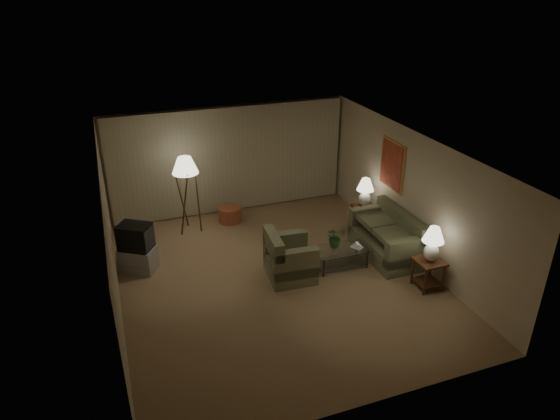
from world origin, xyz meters
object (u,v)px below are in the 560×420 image
Objects in this scene: sofa at (385,239)px; ottoman at (230,214)px; side_table_near at (429,269)px; crt_tv at (135,237)px; table_lamp_far at (365,190)px; floor_lamp at (187,193)px; coffee_table at (341,255)px; vase at (335,247)px; table_lamp_near at (433,241)px; tv_cabinet at (138,259)px; armchair at (290,259)px; side_table_far at (363,214)px.

sofa reaches higher than ottoman.
side_table_near is 0.78× the size of crt_tv.
table_lamp_far is 0.90× the size of crt_tv.
floor_lamp is (-3.88, 3.92, 0.55)m from side_table_near.
table_lamp_far is at bearing 47.33° from coffee_table.
ottoman is at bearing 125.18° from side_table_near.
side_table_near is 1.87m from vase.
floor_lamp reaches higher than table_lamp_far.
table_lamp_near is 0.85× the size of tv_cabinet.
floor_lamp is (1.32, 1.35, 0.71)m from tv_cabinet.
tv_cabinet is at bearing 153.76° from table_lamp_near.
coffee_table is 1.34× the size of tv_cabinet.
table_lamp_near reaches higher than table_lamp_far.
tv_cabinet is 2.78m from ottoman.
armchair is 1.41× the size of crt_tv.
ottoman is at bearing 117.62° from vase.
table_lamp_far is 1.98m from coffee_table.
side_table_near is 1.00× the size of side_table_far.
side_table_near reaches higher than coffee_table.
table_lamp_near is at bearing -41.87° from vase.
table_lamp_far reaches higher than crt_tv.
side_table_near is at bearing -90.00° from table_lamp_far.
ottoman is at bearing -134.28° from sofa.
tv_cabinet is (-2.84, 1.30, -0.15)m from armchair.
crt_tv is 1.90m from floor_lamp.
side_table_near is 0.53× the size of coffee_table.
armchair reaches higher than side_table_near.
table_lamp_near reaches higher than sofa.
side_table_near is 0.33× the size of floor_lamp.
table_lamp_far is 2.01m from vase.
side_table_near reaches higher than tv_cabinet.
vase is at bearing 138.13° from side_table_near.
floor_lamp is at bearing 161.29° from side_table_far.
table_lamp_far is at bearing 90.00° from side_table_near.
side_table_far is 0.33× the size of floor_lamp.
table_lamp_near reaches higher than side_table_far.
side_table_far is at bearing -18.71° from floor_lamp.
crt_tv reaches higher than armchair.
tv_cabinet is at bearing -179.60° from table_lamp_far.
side_table_near is 5.54m from floor_lamp.
coffee_table is at bearing -0.00° from vase.
armchair is at bearing 151.84° from side_table_near.
sofa is 1.40m from table_lamp_far.
side_table_near is 4.99m from ottoman.
armchair is at bearing 8.46° from crt_tv.
table_lamp_near is (0.15, -1.35, 0.62)m from sofa.
side_table_far is 1.84m from coffee_table.
sofa is at bearing -45.03° from ottoman.
sofa is at bearing 96.34° from side_table_near.
coffee_table is (-1.24, 1.25, -0.13)m from side_table_near.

